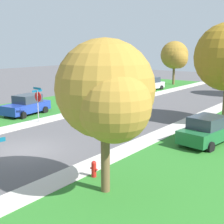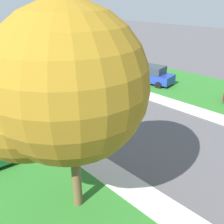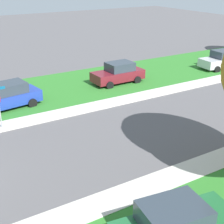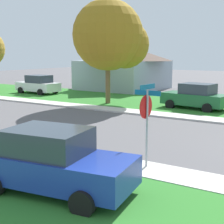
% 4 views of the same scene
% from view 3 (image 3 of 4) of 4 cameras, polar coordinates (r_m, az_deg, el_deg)
% --- Properties ---
extents(sidewalk_east, '(1.40, 56.00, 0.10)m').
position_cam_3_polar(sidewalk_east, '(16.85, 15.39, -8.64)').
color(sidewalk_east, beige).
rests_on(sidewalk_east, ground).
extents(sidewalk_west, '(1.40, 56.00, 0.10)m').
position_cam_3_polar(sidewalk_west, '(23.47, -1.16, 1.39)').
color(sidewalk_west, beige).
rests_on(sidewalk_west, ground).
extents(lawn_west, '(8.00, 56.00, 0.08)m').
position_cam_3_polar(lawn_west, '(27.40, -6.14, 4.42)').
color(lawn_west, '#2D7528').
rests_on(lawn_west, ground).
extents(car_blue_near_corner, '(2.48, 4.51, 1.76)m').
position_cam_3_polar(car_blue_near_corner, '(23.60, -17.18, 2.60)').
color(car_blue_near_corner, '#1E389E').
rests_on(car_blue_near_corner, ground).
extents(car_silver_driveway_right, '(2.31, 4.43, 1.76)m').
position_cam_3_polar(car_silver_driveway_right, '(33.76, 18.15, 8.40)').
color(car_silver_driveway_right, silver).
rests_on(car_silver_driveway_right, ground).
extents(car_maroon_behind_trees, '(2.08, 4.32, 1.76)m').
position_cam_3_polar(car_maroon_behind_trees, '(27.74, 1.07, 6.58)').
color(car_maroon_behind_trees, maroon).
rests_on(car_maroon_behind_trees, ground).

